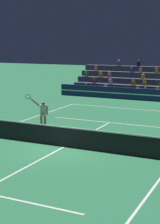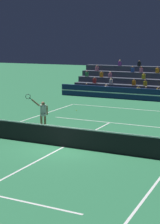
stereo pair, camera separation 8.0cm
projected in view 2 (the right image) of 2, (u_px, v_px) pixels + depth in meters
ground_plane at (64, 147)px, 19.03m from camera, size 120.00×120.00×0.00m
court_lines at (64, 147)px, 19.03m from camera, size 11.10×23.90×0.01m
tennis_net at (64, 136)px, 18.93m from camera, size 12.00×0.10×1.10m
sponsor_banner_wall at (151, 95)px, 33.50m from camera, size 18.00×0.26×1.10m
tennis_player at (43, 114)px, 22.65m from camera, size 1.19×0.79×2.25m
tennis_ball at (76, 110)px, 28.88m from camera, size 0.07×0.07×0.07m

